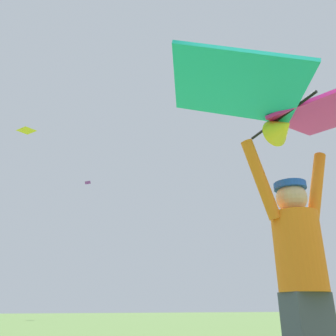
% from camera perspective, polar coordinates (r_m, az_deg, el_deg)
% --- Properties ---
extents(kite_flyer_person, '(0.81, 0.38, 1.92)m').
position_cam_1_polar(kite_flyer_person, '(2.73, 20.92, -15.84)').
color(kite_flyer_person, '#424751').
rests_on(kite_flyer_person, ground).
extents(held_stunt_kite, '(2.18, 1.26, 0.44)m').
position_cam_1_polar(held_stunt_kite, '(3.07, 18.81, 9.60)').
color(held_stunt_kite, black).
extents(distant_kite_yellow_low_left, '(0.77, 0.77, 0.17)m').
position_cam_1_polar(distant_kite_yellow_low_left, '(16.93, -22.00, 5.76)').
color(distant_kite_yellow_low_left, yellow).
extents(distant_kite_purple_mid_left, '(0.68, 0.68, 0.22)m').
position_cam_1_polar(distant_kite_purple_mid_left, '(34.60, -12.92, -2.29)').
color(distant_kite_purple_mid_left, purple).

